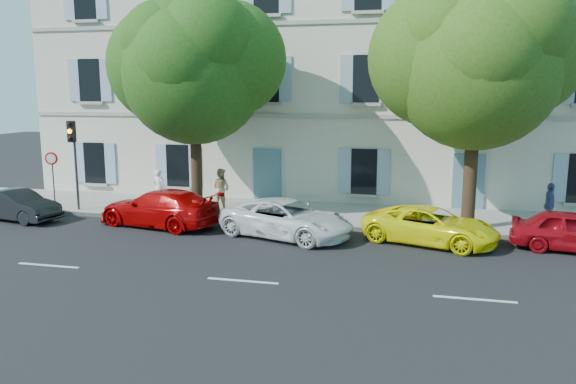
% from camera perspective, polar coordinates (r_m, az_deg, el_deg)
% --- Properties ---
extents(ground, '(90.00, 90.00, 0.00)m').
position_cam_1_polar(ground, '(19.10, -0.96, -5.19)').
color(ground, black).
extents(sidewalk, '(36.00, 4.50, 0.15)m').
position_cam_1_polar(sidewalk, '(23.30, 1.71, -2.19)').
color(sidewalk, '#A09E96').
rests_on(sidewalk, ground).
extents(kerb, '(36.00, 0.16, 0.16)m').
position_cam_1_polar(kerb, '(21.23, 0.55, -3.39)').
color(kerb, '#9E998E').
rests_on(kerb, ground).
extents(building, '(28.00, 7.00, 12.00)m').
position_cam_1_polar(building, '(28.44, 4.14, 12.03)').
color(building, beige).
rests_on(building, ground).
extents(car_dark_sedan, '(3.90, 2.00, 1.23)m').
position_cam_1_polar(car_dark_sedan, '(24.74, -25.84, -1.22)').
color(car_dark_sedan, black).
rests_on(car_dark_sedan, ground).
extents(car_red_coupe, '(5.16, 2.97, 1.41)m').
position_cam_1_polar(car_red_coupe, '(21.86, -12.94, -1.58)').
color(car_red_coupe, '#B20505').
rests_on(car_red_coupe, ground).
extents(car_white_coupe, '(5.21, 3.58, 1.32)m').
position_cam_1_polar(car_white_coupe, '(19.69, -0.12, -2.73)').
color(car_white_coupe, white).
rests_on(car_white_coupe, ground).
extents(car_yellow_supercar, '(4.88, 3.34, 1.24)m').
position_cam_1_polar(car_yellow_supercar, '(19.48, 14.30, -3.32)').
color(car_yellow_supercar, '#FFF50A').
rests_on(car_yellow_supercar, ground).
extents(car_red_hatchback, '(4.07, 2.16, 1.32)m').
position_cam_1_polar(car_red_hatchback, '(20.17, 27.10, -3.57)').
color(car_red_hatchback, '#990912').
rests_on(car_red_hatchback, ground).
extents(tree_left, '(5.65, 5.65, 8.76)m').
position_cam_1_polar(tree_left, '(22.71, -9.55, 11.87)').
color(tree_left, '#3A2819').
rests_on(tree_left, sidewalk).
extents(tree_right, '(5.83, 5.83, 8.98)m').
position_cam_1_polar(tree_right, '(20.83, 18.60, 11.99)').
color(tree_right, '#3A2819').
rests_on(tree_right, sidewalk).
extents(traffic_light, '(0.30, 0.42, 3.73)m').
position_cam_1_polar(traffic_light, '(24.86, -21.00, 4.39)').
color(traffic_light, '#383A3D').
rests_on(traffic_light, sidewalk).
extents(road_sign, '(0.54, 0.16, 2.37)m').
position_cam_1_polar(road_sign, '(26.02, -22.84, 2.31)').
color(road_sign, '#383A3D').
rests_on(road_sign, sidewalk).
extents(street_lamp, '(0.36, 1.75, 8.19)m').
position_cam_1_polar(street_lamp, '(20.57, 18.66, 8.90)').
color(street_lamp, '#7293BF').
rests_on(street_lamp, sidewalk).
extents(pedestrian_a, '(0.61, 0.42, 1.60)m').
position_cam_1_polar(pedestrian_a, '(24.91, -12.97, 0.41)').
color(pedestrian_a, white).
rests_on(pedestrian_a, sidewalk).
extents(pedestrian_b, '(0.98, 0.85, 1.73)m').
position_cam_1_polar(pedestrian_b, '(23.85, -6.85, 0.34)').
color(pedestrian_b, '#CFAC84').
rests_on(pedestrian_b, sidewalk).
extents(pedestrian_c, '(0.56, 1.01, 1.62)m').
position_cam_1_polar(pedestrian_c, '(22.70, 25.03, -1.20)').
color(pedestrian_c, '#485185').
rests_on(pedestrian_c, sidewalk).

